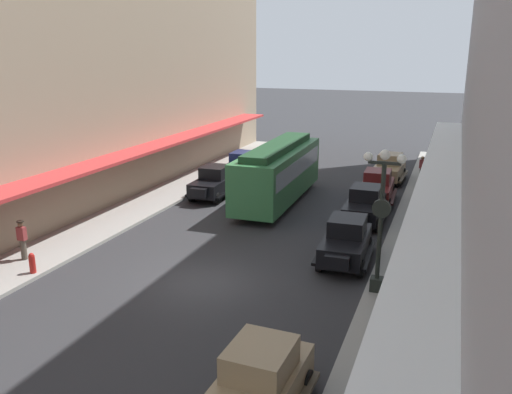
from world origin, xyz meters
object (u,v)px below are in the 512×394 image
(parked_car_0, at_px, (389,167))
(lamp_post_with_clock, at_px, (381,216))
(pedestrian_0, at_px, (435,188))
(pedestrian_2, at_px, (422,168))
(parked_car_4, at_px, (214,182))
(fire_hydrant, at_px, (32,263))
(parked_car_3, at_px, (377,186))
(parked_car_5, at_px, (257,384))
(pedestrian_1, at_px, (443,203))
(pedestrian_3, at_px, (22,240))
(streetcar, at_px, (278,171))
(parked_car_6, at_px, (346,240))
(parked_car_1, at_px, (365,204))
(parked_car_2, at_px, (242,165))

(parked_car_0, relative_size, lamp_post_with_clock, 0.83)
(pedestrian_0, distance_m, pedestrian_2, 5.30)
(parked_car_4, relative_size, fire_hydrant, 5.24)
(parked_car_3, relative_size, parked_car_5, 1.00)
(parked_car_3, relative_size, pedestrian_1, 2.58)
(fire_hydrant, relative_size, pedestrian_3, 0.49)
(parked_car_5, relative_size, streetcar, 0.45)
(streetcar, distance_m, lamp_post_with_clock, 12.31)
(parked_car_3, height_order, pedestrian_2, parked_car_3)
(parked_car_0, distance_m, fire_hydrant, 23.44)
(parked_car_6, relative_size, lamp_post_with_clock, 0.84)
(streetcar, relative_size, pedestrian_3, 5.78)
(streetcar, xyz_separation_m, pedestrian_3, (-7.02, -12.18, -0.89))
(parked_car_4, xyz_separation_m, parked_car_6, (9.38, -7.19, 0.00))
(pedestrian_0, relative_size, pedestrian_3, 1.00)
(parked_car_3, bearing_deg, parked_car_5, -89.78)
(parked_car_3, distance_m, pedestrian_0, 3.23)
(parked_car_5, distance_m, lamp_post_with_clock, 8.21)
(parked_car_1, bearing_deg, parked_car_2, 145.39)
(parked_car_3, xyz_separation_m, pedestrian_1, (3.70, -2.61, 0.07))
(parked_car_3, xyz_separation_m, fire_hydrant, (-10.98, -15.25, -0.38))
(parked_car_5, xyz_separation_m, pedestrian_0, (3.11, 20.44, 0.07))
(parked_car_1, bearing_deg, parked_car_5, -89.58)
(fire_hydrant, bearing_deg, pedestrian_0, 48.09)
(parked_car_4, distance_m, pedestrian_2, 13.91)
(streetcar, height_order, fire_hydrant, streetcar)
(parked_car_0, height_order, pedestrian_2, parked_car_0)
(parked_car_6, bearing_deg, lamp_post_with_clock, -58.29)
(lamp_post_with_clock, distance_m, fire_hydrant, 13.35)
(parked_car_2, distance_m, fire_hydrant, 17.88)
(parked_car_3, height_order, parked_car_5, same)
(pedestrian_1, bearing_deg, parked_car_4, 178.42)
(pedestrian_0, bearing_deg, parked_car_5, -98.64)
(pedestrian_2, bearing_deg, parked_car_0, -171.92)
(parked_car_0, bearing_deg, parked_car_3, -90.34)
(parked_car_6, bearing_deg, pedestrian_0, 72.80)
(parked_car_1, relative_size, fire_hydrant, 5.21)
(lamp_post_with_clock, xyz_separation_m, pedestrian_3, (-14.09, -2.15, -1.97))
(pedestrian_3, bearing_deg, parked_car_0, 57.93)
(parked_car_4, bearing_deg, parked_car_0, 39.52)
(lamp_post_with_clock, bearing_deg, parked_car_0, 95.64)
(lamp_post_with_clock, bearing_deg, pedestrian_1, 78.53)
(parked_car_2, bearing_deg, lamp_post_with_clock, -52.75)
(parked_car_0, relative_size, pedestrian_1, 2.58)
(parked_car_2, relative_size, pedestrian_2, 2.61)
(fire_hydrant, bearing_deg, pedestrian_3, 144.24)
(pedestrian_2, relative_size, pedestrian_3, 0.98)
(fire_hydrant, distance_m, pedestrian_3, 1.71)
(parked_car_0, bearing_deg, parked_car_5, -89.90)
(parked_car_2, distance_m, parked_car_3, 9.74)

